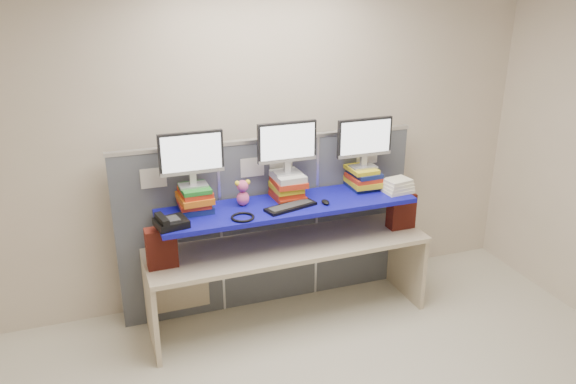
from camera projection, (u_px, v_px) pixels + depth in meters
name	position (u px, v px, depth m)	size (l,w,h in m)	color
room	(366.00, 242.00, 3.08)	(5.00, 4.00, 2.80)	beige
cubicle_partition	(269.00, 222.00, 4.87)	(2.60, 0.06, 1.53)	#494E57
desk	(288.00, 258.00, 4.69)	(2.35, 0.72, 0.71)	beige
brick_pier_left	(161.00, 248.00, 4.20)	(0.23, 0.12, 0.31)	maroon
brick_pier_right	(401.00, 211.00, 4.87)	(0.23, 0.12, 0.31)	maroon
blue_board	(288.00, 206.00, 4.52)	(2.08, 0.52, 0.04)	#0C0B8C
book_stack_left	(195.00, 199.00, 4.34)	(0.26, 0.31, 0.20)	navy
book_stack_center	(288.00, 185.00, 4.59)	(0.26, 0.31, 0.21)	#B32C14
book_stack_right	(363.00, 178.00, 4.82)	(0.26, 0.30, 0.19)	navy
monitor_left	(191.00, 156.00, 4.22)	(0.49, 0.14, 0.43)	#B2B2B7
monitor_center	(287.00, 145.00, 4.46)	(0.49, 0.14, 0.43)	#B2B2B7
monitor_right	(365.00, 140.00, 4.70)	(0.49, 0.14, 0.43)	#B2B2B7
keyboard	(291.00, 206.00, 4.42)	(0.45, 0.25, 0.03)	black
mouse	(325.00, 202.00, 4.50)	(0.06, 0.10, 0.03)	black
desk_phone	(170.00, 222.00, 4.08)	(0.26, 0.24, 0.09)	black
headset	(243.00, 217.00, 4.23)	(0.18, 0.18, 0.02)	black
plush_toy	(243.00, 193.00, 4.44)	(0.13, 0.09, 0.21)	#D45089
binder_stack	(397.00, 186.00, 4.74)	(0.26, 0.22, 0.11)	white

